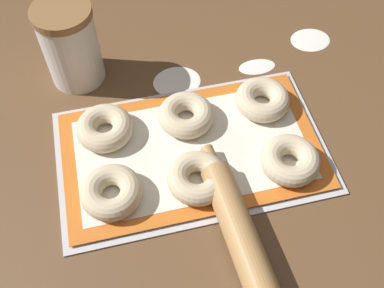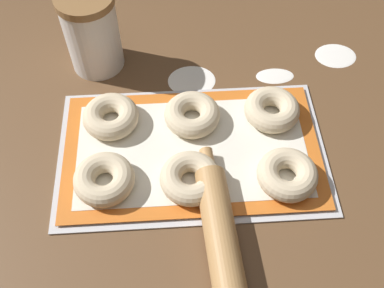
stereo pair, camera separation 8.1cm
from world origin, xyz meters
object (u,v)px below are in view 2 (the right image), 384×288
(bagel_front_left, at_px, (104,179))
(flour_canister, at_px, (92,32))
(baking_tray, at_px, (192,152))
(bagel_back_center, at_px, (192,115))
(bagel_front_center, at_px, (190,178))
(bagel_back_left, at_px, (111,117))
(rolling_pin, at_px, (227,274))
(bagel_front_right, at_px, (287,174))
(bagel_back_right, at_px, (272,110))

(bagel_front_left, distance_m, flour_canister, 0.33)
(baking_tray, bearing_deg, flour_canister, 127.19)
(bagel_front_left, relative_size, bagel_back_center, 1.00)
(baking_tray, distance_m, bagel_front_center, 0.08)
(bagel_front_left, distance_m, bagel_back_left, 0.14)
(bagel_front_center, bearing_deg, flour_canister, 119.49)
(baking_tray, distance_m, flour_canister, 0.33)
(bagel_front_left, xyz_separation_m, rolling_pin, (0.20, -0.18, -0.00))
(baking_tray, xyz_separation_m, bagel_back_left, (-0.16, 0.07, 0.03))
(bagel_front_left, xyz_separation_m, bagel_front_right, (0.33, -0.01, 0.00))
(bagel_front_left, distance_m, rolling_pin, 0.27)
(flour_canister, bearing_deg, baking_tray, -52.81)
(baking_tray, height_order, bagel_back_right, bagel_back_right)
(baking_tray, relative_size, rolling_pin, 1.09)
(bagel_front_right, bearing_deg, baking_tray, 155.31)
(bagel_front_right, bearing_deg, bagel_back_left, 154.78)
(bagel_front_center, xyz_separation_m, rolling_pin, (0.05, -0.18, -0.00))
(bagel_back_center, bearing_deg, flour_canister, 136.96)
(bagel_front_left, xyz_separation_m, bagel_back_center, (0.17, 0.14, 0.00))
(bagel_front_right, distance_m, bagel_back_center, 0.22)
(bagel_back_left, relative_size, flour_canister, 0.62)
(bagel_front_center, relative_size, flour_canister, 0.62)
(baking_tray, relative_size, bagel_front_center, 4.66)
(bagel_back_right, bearing_deg, baking_tray, -155.98)
(baking_tray, distance_m, bagel_back_left, 0.17)
(rolling_pin, bearing_deg, bagel_back_center, 96.45)
(baking_tray, relative_size, bagel_front_right, 4.66)
(bagel_front_left, bearing_deg, bagel_back_right, 23.17)
(bagel_back_left, xyz_separation_m, bagel_back_right, (0.32, -0.00, 0.00))
(rolling_pin, bearing_deg, bagel_front_center, 105.31)
(bagel_back_center, distance_m, flour_canister, 0.28)
(bagel_back_right, bearing_deg, flour_canister, 153.00)
(bagel_front_center, height_order, rolling_pin, rolling_pin)
(bagel_front_left, xyz_separation_m, bagel_back_right, (0.32, 0.14, 0.00))
(bagel_front_right, distance_m, flour_canister, 0.49)
(bagel_back_center, bearing_deg, baking_tray, -93.65)
(bagel_back_center, bearing_deg, bagel_front_center, -94.78)
(bagel_front_right, bearing_deg, bagel_back_center, 137.91)
(bagel_front_center, xyz_separation_m, flour_canister, (-0.19, 0.33, 0.06))
(bagel_back_right, distance_m, flour_canister, 0.40)
(bagel_front_left, height_order, rolling_pin, rolling_pin)
(bagel_front_right, relative_size, rolling_pin, 0.23)
(bagel_front_right, relative_size, bagel_back_right, 1.00)
(bagel_front_center, xyz_separation_m, bagel_front_right, (0.17, -0.00, 0.00))
(bagel_front_left, height_order, flour_canister, flour_canister)
(bagel_front_left, bearing_deg, bagel_back_left, 87.54)
(bagel_front_left, relative_size, bagel_back_left, 1.00)
(baking_tray, distance_m, bagel_back_center, 0.07)
(bagel_front_center, bearing_deg, baking_tray, 84.15)
(bagel_front_center, bearing_deg, bagel_front_left, 177.25)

